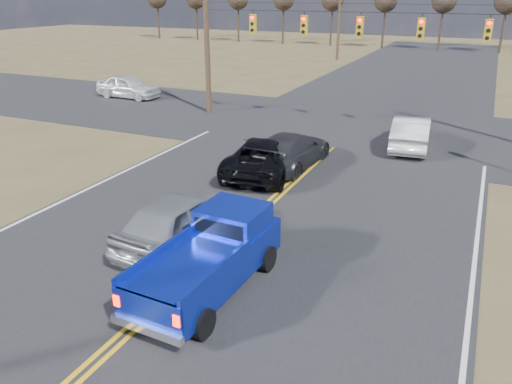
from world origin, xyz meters
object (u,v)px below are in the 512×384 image
at_px(white_car_queue, 411,132).
at_px(dgrey_car_queue, 290,150).
at_px(pickup_truck, 212,257).
at_px(cross_car_west, 128,87).
at_px(black_suv, 264,156).
at_px(silver_suv, 181,219).

distance_m(white_car_queue, dgrey_car_queue, 6.49).
height_order(pickup_truck, white_car_queue, pickup_truck).
distance_m(pickup_truck, cross_car_west, 25.39).
height_order(pickup_truck, dgrey_car_queue, pickup_truck).
distance_m(pickup_truck, black_suv, 8.73).
height_order(black_suv, cross_car_west, cross_car_west).
height_order(pickup_truck, silver_suv, pickup_truck).
distance_m(black_suv, cross_car_west, 18.11).
distance_m(black_suv, white_car_queue, 7.83).
bearing_deg(silver_suv, cross_car_west, -43.71).
relative_size(black_suv, white_car_queue, 1.12).
height_order(pickup_truck, black_suv, pickup_truck).
distance_m(silver_suv, white_car_queue, 13.61).
xyz_separation_m(pickup_truck, silver_suv, (-2.01, 1.74, -0.08)).
height_order(silver_suv, white_car_queue, silver_suv).
bearing_deg(cross_car_west, silver_suv, -136.57).
bearing_deg(white_car_queue, black_suv, 46.12).
relative_size(pickup_truck, dgrey_car_queue, 0.97).
xyz_separation_m(pickup_truck, cross_car_west, (-17.21, 18.67, -0.09)).
bearing_deg(dgrey_car_queue, black_suv, 64.22).
relative_size(black_suv, cross_car_west, 1.15).
height_order(pickup_truck, cross_car_west, pickup_truck).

